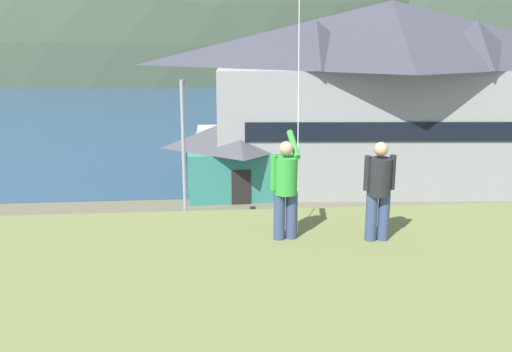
{
  "coord_description": "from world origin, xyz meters",
  "views": [
    {
      "loc": [
        -1.8,
        -16.7,
        10.63
      ],
      "look_at": [
        0.33,
        9.0,
        3.73
      ],
      "focal_mm": 42.99,
      "sensor_mm": 36.0,
      "label": 1
    }
  ],
  "objects_px": {
    "wharf_dock": "(249,144)",
    "parking_light_pole": "(184,153)",
    "storage_shed_waterside": "(236,154)",
    "moored_boat_wharfside": "(208,144)",
    "person_kite_flyer": "(286,186)",
    "parked_car_mid_row_far": "(122,339)",
    "parked_car_back_row_right": "(107,255)",
    "parked_car_front_row_end": "(228,266)",
    "parked_car_mid_row_center": "(353,260)",
    "person_companion": "(379,188)",
    "harbor_lodge": "(388,89)"
  },
  "relations": [
    {
      "from": "parked_car_mid_row_center",
      "to": "parking_light_pole",
      "type": "relative_size",
      "value": 0.55
    },
    {
      "from": "wharf_dock",
      "to": "person_kite_flyer",
      "type": "bearing_deg",
      "value": -93.19
    },
    {
      "from": "storage_shed_waterside",
      "to": "person_companion",
      "type": "xyz_separation_m",
      "value": [
        1.12,
        -26.11,
        5.32
      ]
    },
    {
      "from": "wharf_dock",
      "to": "parked_car_mid_row_far",
      "type": "distance_m",
      "value": 32.23
    },
    {
      "from": "storage_shed_waterside",
      "to": "parked_car_mid_row_center",
      "type": "bearing_deg",
      "value": -73.83
    },
    {
      "from": "harbor_lodge",
      "to": "parked_car_mid_row_center",
      "type": "bearing_deg",
      "value": -110.43
    },
    {
      "from": "wharf_dock",
      "to": "storage_shed_waterside",
      "type": "bearing_deg",
      "value": -97.63
    },
    {
      "from": "parking_light_pole",
      "to": "parked_car_mid_row_center",
      "type": "bearing_deg",
      "value": -35.95
    },
    {
      "from": "moored_boat_wharfside",
      "to": "person_kite_flyer",
      "type": "xyz_separation_m",
      "value": [
        1.24,
        -36.72,
        7.02
      ]
    },
    {
      "from": "parked_car_mid_row_center",
      "to": "parked_car_front_row_end",
      "type": "bearing_deg",
      "value": -178.71
    },
    {
      "from": "person_kite_flyer",
      "to": "parked_car_back_row_right",
      "type": "bearing_deg",
      "value": 111.78
    },
    {
      "from": "moored_boat_wharfside",
      "to": "parked_car_back_row_right",
      "type": "distance_m",
      "value": 23.43
    },
    {
      "from": "moored_boat_wharfside",
      "to": "parked_car_mid_row_center",
      "type": "relative_size",
      "value": 1.57
    },
    {
      "from": "storage_shed_waterside",
      "to": "parked_car_front_row_end",
      "type": "distance_m",
      "value": 13.83
    },
    {
      "from": "parked_car_back_row_right",
      "to": "parked_car_front_row_end",
      "type": "xyz_separation_m",
      "value": [
        4.88,
        -1.5,
        0.0
      ]
    },
    {
      "from": "wharf_dock",
      "to": "person_companion",
      "type": "distance_m",
      "value": 39.4
    },
    {
      "from": "harbor_lodge",
      "to": "parked_car_mid_row_far",
      "type": "height_order",
      "value": "harbor_lodge"
    },
    {
      "from": "harbor_lodge",
      "to": "storage_shed_waterside",
      "type": "distance_m",
      "value": 10.3
    },
    {
      "from": "wharf_dock",
      "to": "parked_car_front_row_end",
      "type": "height_order",
      "value": "parked_car_front_row_end"
    },
    {
      "from": "wharf_dock",
      "to": "parked_car_back_row_right",
      "type": "xyz_separation_m",
      "value": [
        -7.61,
        -24.82,
        0.71
      ]
    },
    {
      "from": "moored_boat_wharfside",
      "to": "parked_car_back_row_right",
      "type": "bearing_deg",
      "value": -100.4
    },
    {
      "from": "moored_boat_wharfside",
      "to": "parked_car_mid_row_center",
      "type": "distance_m",
      "value": 25.07
    },
    {
      "from": "parked_car_mid_row_center",
      "to": "parked_car_mid_row_far",
      "type": "relative_size",
      "value": 0.97
    },
    {
      "from": "parked_car_front_row_end",
      "to": "parked_car_mid_row_center",
      "type": "bearing_deg",
      "value": 1.29
    },
    {
      "from": "parked_car_mid_row_center",
      "to": "parked_car_front_row_end",
      "type": "height_order",
      "value": "same"
    },
    {
      "from": "moored_boat_wharfside",
      "to": "person_companion",
      "type": "bearing_deg",
      "value": -85.64
    },
    {
      "from": "parked_car_mid_row_center",
      "to": "parked_car_back_row_right",
      "type": "height_order",
      "value": "same"
    },
    {
      "from": "wharf_dock",
      "to": "parking_light_pole",
      "type": "height_order",
      "value": "parking_light_pole"
    },
    {
      "from": "storage_shed_waterside",
      "to": "parked_car_mid_row_far",
      "type": "relative_size",
      "value": 1.55
    },
    {
      "from": "parked_car_back_row_right",
      "to": "person_kite_flyer",
      "type": "height_order",
      "value": "person_kite_flyer"
    },
    {
      "from": "parked_car_front_row_end",
      "to": "parking_light_pole",
      "type": "bearing_deg",
      "value": 109.62
    },
    {
      "from": "moored_boat_wharfside",
      "to": "parked_car_mid_row_far",
      "type": "distance_m",
      "value": 29.99
    },
    {
      "from": "parking_light_pole",
      "to": "moored_boat_wharfside",
      "type": "bearing_deg",
      "value": 86.65
    },
    {
      "from": "parked_car_mid_row_center",
      "to": "parked_car_front_row_end",
      "type": "distance_m",
      "value": 4.99
    },
    {
      "from": "wharf_dock",
      "to": "parked_car_front_row_end",
      "type": "relative_size",
      "value": 2.71
    },
    {
      "from": "parked_car_mid_row_center",
      "to": "parked_car_back_row_right",
      "type": "relative_size",
      "value": 1.0
    },
    {
      "from": "wharf_dock",
      "to": "parked_car_mid_row_far",
      "type": "bearing_deg",
      "value": -101.04
    },
    {
      "from": "parking_light_pole",
      "to": "person_kite_flyer",
      "type": "relative_size",
      "value": 4.12
    },
    {
      "from": "storage_shed_waterside",
      "to": "moored_boat_wharfside",
      "type": "height_order",
      "value": "storage_shed_waterside"
    },
    {
      "from": "parked_car_back_row_right",
      "to": "parking_light_pole",
      "type": "xyz_separation_m",
      "value": [
        3.09,
        3.54,
        3.4
      ]
    },
    {
      "from": "storage_shed_waterside",
      "to": "wharf_dock",
      "type": "xyz_separation_m",
      "value": [
        1.69,
        12.58,
        -2.05
      ]
    },
    {
      "from": "moored_boat_wharfside",
      "to": "parking_light_pole",
      "type": "distance_m",
      "value": 19.9
    },
    {
      "from": "moored_boat_wharfside",
      "to": "parked_car_mid_row_far",
      "type": "height_order",
      "value": "moored_boat_wharfside"
    },
    {
      "from": "person_companion",
      "to": "harbor_lodge",
      "type": "bearing_deg",
      "value": 72.99
    },
    {
      "from": "parked_car_mid_row_far",
      "to": "person_kite_flyer",
      "type": "distance_m",
      "value": 10.39
    },
    {
      "from": "wharf_dock",
      "to": "parked_car_back_row_right",
      "type": "bearing_deg",
      "value": -107.04
    },
    {
      "from": "wharf_dock",
      "to": "parking_light_pole",
      "type": "bearing_deg",
      "value": -101.99
    },
    {
      "from": "parked_car_mid_row_far",
      "to": "parking_light_pole",
      "type": "bearing_deg",
      "value": 80.93
    },
    {
      "from": "wharf_dock",
      "to": "person_kite_flyer",
      "type": "relative_size",
      "value": 6.29
    },
    {
      "from": "person_kite_flyer",
      "to": "harbor_lodge",
      "type": "bearing_deg",
      "value": 69.89
    }
  ]
}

